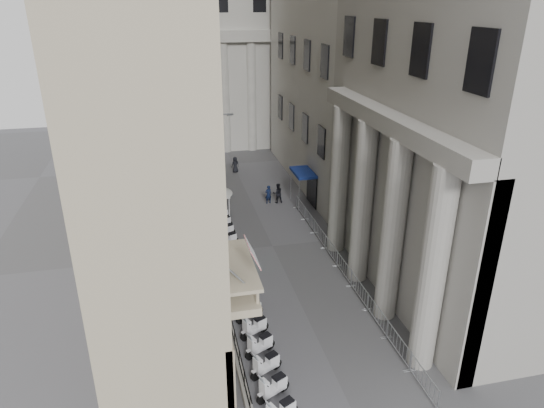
# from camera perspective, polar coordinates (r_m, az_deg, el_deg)

# --- Properties ---
(far_building) EXTENTS (22.00, 10.00, 30.00)m
(far_building) POSITION_cam_1_polar(r_m,az_deg,el_deg) (58.91, -6.61, 21.68)
(far_building) COLOR beige
(far_building) RESTS_ON ground
(iron_fence) EXTENTS (0.30, 28.00, 1.40)m
(iron_fence) POSITION_cam_1_polar(r_m,az_deg,el_deg) (32.85, -6.83, -6.68)
(iron_fence) COLOR black
(iron_fence) RESTS_ON ground
(blue_awning) EXTENTS (1.60, 3.00, 3.00)m
(blue_awning) POSITION_cam_1_polar(r_m,az_deg,el_deg) (41.38, 3.60, -0.08)
(blue_awning) COLOR navy
(blue_awning) RESTS_ON ground
(flag) EXTENTS (1.00, 1.40, 8.20)m
(flag) POSITION_cam_1_polar(r_m,az_deg,el_deg) (22.55, -2.00, -22.78)
(flag) COLOR #9E0C11
(flag) RESTS_ON ground
(scooter_1) EXTENTS (1.50, 1.11, 1.50)m
(scooter_1) POSITION_cam_1_polar(r_m,az_deg,el_deg) (22.95, 0.17, -21.74)
(scooter_1) COLOR white
(scooter_1) RESTS_ON ground
(scooter_2) EXTENTS (1.50, 1.11, 1.50)m
(scooter_2) POSITION_cam_1_polar(r_m,az_deg,el_deg) (23.97, -0.64, -19.38)
(scooter_2) COLOR white
(scooter_2) RESTS_ON ground
(scooter_3) EXTENTS (1.50, 1.11, 1.50)m
(scooter_3) POSITION_cam_1_polar(r_m,az_deg,el_deg) (25.03, -1.37, -17.21)
(scooter_3) COLOR white
(scooter_3) RESTS_ON ground
(scooter_4) EXTENTS (1.50, 1.11, 1.50)m
(scooter_4) POSITION_cam_1_polar(r_m,az_deg,el_deg) (26.13, -2.02, -15.22)
(scooter_4) COLOR white
(scooter_4) RESTS_ON ground
(scooter_5) EXTENTS (1.50, 1.11, 1.50)m
(scooter_5) POSITION_cam_1_polar(r_m,az_deg,el_deg) (27.26, -2.61, -13.39)
(scooter_5) COLOR white
(scooter_5) RESTS_ON ground
(scooter_6) EXTENTS (1.50, 1.11, 1.50)m
(scooter_6) POSITION_cam_1_polar(r_m,az_deg,el_deg) (28.42, -3.14, -11.71)
(scooter_6) COLOR white
(scooter_6) RESTS_ON ground
(scooter_7) EXTENTS (1.50, 1.11, 1.50)m
(scooter_7) POSITION_cam_1_polar(r_m,az_deg,el_deg) (29.60, -3.62, -10.16)
(scooter_7) COLOR white
(scooter_7) RESTS_ON ground
(scooter_8) EXTENTS (1.50, 1.11, 1.50)m
(scooter_8) POSITION_cam_1_polar(r_m,az_deg,el_deg) (30.80, -4.06, -8.73)
(scooter_8) COLOR white
(scooter_8) RESTS_ON ground
(scooter_9) EXTENTS (1.50, 1.11, 1.50)m
(scooter_9) POSITION_cam_1_polar(r_m,az_deg,el_deg) (32.03, -4.47, -7.41)
(scooter_9) COLOR white
(scooter_9) RESTS_ON ground
(scooter_10) EXTENTS (1.50, 1.11, 1.50)m
(scooter_10) POSITION_cam_1_polar(r_m,az_deg,el_deg) (33.27, -4.84, -6.18)
(scooter_10) COLOR white
(scooter_10) RESTS_ON ground
(scooter_11) EXTENTS (1.50, 1.11, 1.50)m
(scooter_11) POSITION_cam_1_polar(r_m,az_deg,el_deg) (34.52, -5.19, -5.04)
(scooter_11) COLOR white
(scooter_11) RESTS_ON ground
(scooter_12) EXTENTS (1.50, 1.11, 1.50)m
(scooter_12) POSITION_cam_1_polar(r_m,az_deg,el_deg) (35.79, -5.51, -3.99)
(scooter_12) COLOR white
(scooter_12) RESTS_ON ground
(scooter_13) EXTENTS (1.50, 1.11, 1.50)m
(scooter_13) POSITION_cam_1_polar(r_m,az_deg,el_deg) (37.08, -5.80, -3.00)
(scooter_13) COLOR white
(scooter_13) RESTS_ON ground
(scooter_14) EXTENTS (1.50, 1.11, 1.50)m
(scooter_14) POSITION_cam_1_polar(r_m,az_deg,el_deg) (38.37, -6.08, -2.09)
(scooter_14) COLOR white
(scooter_14) RESTS_ON ground
(barrier_0) EXTENTS (0.60, 2.40, 1.10)m
(barrier_0) POSITION_cam_1_polar(r_m,az_deg,el_deg) (24.19, 17.28, -20.19)
(barrier_0) COLOR #ADB0B5
(barrier_0) RESTS_ON ground
(barrier_1) EXTENTS (0.60, 2.40, 1.10)m
(barrier_1) POSITION_cam_1_polar(r_m,az_deg,el_deg) (25.80, 14.51, -16.66)
(barrier_1) COLOR #ADB0B5
(barrier_1) RESTS_ON ground
(barrier_2) EXTENTS (0.60, 2.40, 1.10)m
(barrier_2) POSITION_cam_1_polar(r_m,az_deg,el_deg) (27.54, 12.17, -13.54)
(barrier_2) COLOR #ADB0B5
(barrier_2) RESTS_ON ground
(barrier_3) EXTENTS (0.60, 2.40, 1.10)m
(barrier_3) POSITION_cam_1_polar(r_m,az_deg,el_deg) (29.39, 10.16, -10.78)
(barrier_3) COLOR #ADB0B5
(barrier_3) RESTS_ON ground
(barrier_4) EXTENTS (0.60, 2.40, 1.10)m
(barrier_4) POSITION_cam_1_polar(r_m,az_deg,el_deg) (31.33, 8.42, -8.35)
(barrier_4) COLOR #ADB0B5
(barrier_4) RESTS_ON ground
(barrier_5) EXTENTS (0.60, 2.40, 1.10)m
(barrier_5) POSITION_cam_1_polar(r_m,az_deg,el_deg) (33.35, 6.91, -6.20)
(barrier_5) COLOR #ADB0B5
(barrier_5) RESTS_ON ground
(barrier_6) EXTENTS (0.60, 2.40, 1.10)m
(barrier_6) POSITION_cam_1_polar(r_m,az_deg,el_deg) (35.43, 5.59, -4.29)
(barrier_6) COLOR #ADB0B5
(barrier_6) RESTS_ON ground
(barrier_7) EXTENTS (0.60, 2.40, 1.10)m
(barrier_7) POSITION_cam_1_polar(r_m,az_deg,el_deg) (37.55, 4.41, -2.60)
(barrier_7) COLOR #ADB0B5
(barrier_7) RESTS_ON ground
(barrier_8) EXTENTS (0.60, 2.40, 1.10)m
(barrier_8) POSITION_cam_1_polar(r_m,az_deg,el_deg) (39.73, 3.37, -1.09)
(barrier_8) COLOR #ADB0B5
(barrier_8) RESTS_ON ground
(security_tent) EXTENTS (3.55, 3.55, 2.89)m
(security_tent) POSITION_cam_1_polar(r_m,az_deg,el_deg) (38.29, -7.15, 1.73)
(security_tent) COLOR white
(security_tent) RESTS_ON ground
(street_lamp) EXTENTS (2.51, 0.74, 7.81)m
(street_lamp) POSITION_cam_1_polar(r_m,az_deg,el_deg) (39.50, -7.43, 5.80)
(street_lamp) COLOR gray
(street_lamp) RESTS_ON ground
(info_kiosk) EXTENTS (0.47, 0.97, 1.97)m
(info_kiosk) POSITION_cam_1_polar(r_m,az_deg,el_deg) (30.57, -6.28, -6.91)
(info_kiosk) COLOR black
(info_kiosk) RESTS_ON ground
(pedestrian_a) EXTENTS (0.66, 0.51, 1.60)m
(pedestrian_a) POSITION_cam_1_polar(r_m,az_deg,el_deg) (41.33, -0.44, 1.14)
(pedestrian_a) COLOR #0C1633
(pedestrian_a) RESTS_ON ground
(pedestrian_b) EXTENTS (0.89, 0.71, 1.75)m
(pedestrian_b) POSITION_cam_1_polar(r_m,az_deg,el_deg) (41.41, 0.67, 1.29)
(pedestrian_b) COLOR black
(pedestrian_b) RESTS_ON ground
(pedestrian_c) EXTENTS (0.89, 0.69, 1.60)m
(pedestrian_c) POSITION_cam_1_polar(r_m,az_deg,el_deg) (49.07, -4.35, 4.64)
(pedestrian_c) COLOR black
(pedestrian_c) RESTS_ON ground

